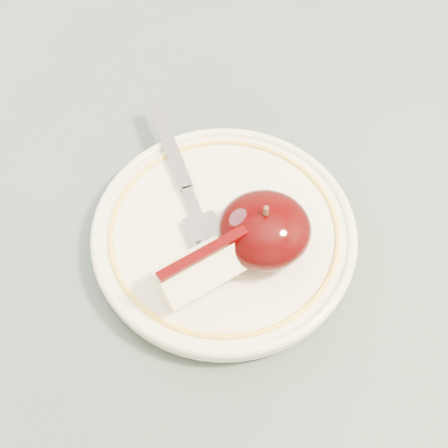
{
  "coord_description": "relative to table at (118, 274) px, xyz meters",
  "views": [
    {
      "loc": [
        0.07,
        -0.29,
        1.2
      ],
      "look_at": [
        0.1,
        -0.03,
        0.78
      ],
      "focal_mm": 50.0,
      "sensor_mm": 36.0,
      "label": 1
    }
  ],
  "objects": [
    {
      "name": "fork",
      "position": [
        0.07,
        0.01,
        0.11
      ],
      "size": [
        0.07,
        0.19,
        0.0
      ],
      "rotation": [
        0.0,
        0.0,
        1.82
      ],
      "color": "#93969B",
      "rests_on": "plate"
    },
    {
      "name": "table",
      "position": [
        0.0,
        0.0,
        0.0
      ],
      "size": [
        0.9,
        0.9,
        0.75
      ],
      "color": "brown",
      "rests_on": "ground"
    },
    {
      "name": "apple_half",
      "position": [
        0.13,
        -0.04,
        0.13
      ],
      "size": [
        0.07,
        0.07,
        0.05
      ],
      "color": "black",
      "rests_on": "plate"
    },
    {
      "name": "apple_wedge",
      "position": [
        0.09,
        -0.06,
        0.13
      ],
      "size": [
        0.1,
        0.07,
        0.04
      ],
      "rotation": [
        0.0,
        0.0,
        0.47
      ],
      "color": "#FDF4BA",
      "rests_on": "plate"
    },
    {
      "name": "plate",
      "position": [
        0.1,
        -0.03,
        0.1
      ],
      "size": [
        0.22,
        0.22,
        0.02
      ],
      "color": "#EDE3C6",
      "rests_on": "table"
    }
  ]
}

